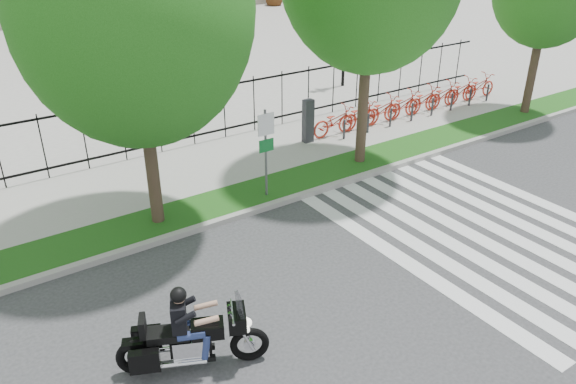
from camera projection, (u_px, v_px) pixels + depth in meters
ground at (334, 297)px, 11.91m from camera, size 120.00×120.00×0.00m
curb at (238, 216)px, 14.90m from camera, size 60.00×0.20×0.15m
grass_verge at (223, 203)px, 15.53m from camera, size 60.00×1.50×0.15m
sidewalk at (185, 172)px, 17.37m from camera, size 60.00×3.50×0.15m
plaza at (46, 60)px, 30.33m from camera, size 80.00×34.00×0.10m
crosswalk_stripes at (482, 231)px, 14.33m from camera, size 5.70×8.00×0.01m
iron_fence at (159, 123)px, 18.18m from camera, size 30.00×0.06×2.00m
lamp_post_right at (346, 16)px, 24.33m from camera, size 1.06×0.70×4.25m
street_tree_1 at (133, 10)px, 12.17m from camera, size 5.34×5.34×8.33m
bike_share_station at (412, 102)px, 21.70m from camera, size 10.03×0.87×1.50m
sign_pole_regulatory at (266, 142)px, 15.11m from camera, size 0.50×0.09×2.50m
motorcycle_rider at (192, 336)px, 9.80m from camera, size 2.51×1.47×2.09m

